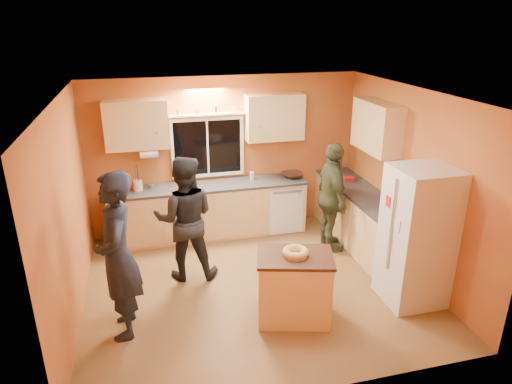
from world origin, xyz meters
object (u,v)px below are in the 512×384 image
object	(u,v)px
refrigerator	(417,237)
island	(294,287)
person_center	(185,219)
person_right	(332,198)
person_left	(118,256)

from	to	relation	value
refrigerator	island	world-z (taller)	refrigerator
person_center	person_right	bearing A→B (deg)	-164.34
refrigerator	person_center	xyz separation A→B (m)	(-2.75, 1.30, -0.02)
person_center	person_right	world-z (taller)	person_center
refrigerator	island	xyz separation A→B (m)	(-1.61, -0.01, -0.46)
refrigerator	person_right	world-z (taller)	refrigerator
island	person_right	bearing A→B (deg)	69.77
island	person_right	size ratio (longest dim) A/B	0.59
person_right	island	bearing A→B (deg)	148.74
refrigerator	person_center	size ratio (longest dim) A/B	1.02
island	person_left	size ratio (longest dim) A/B	0.52
island	person_center	xyz separation A→B (m)	(-1.14, 1.31, 0.45)
refrigerator	person_left	xyz separation A→B (m)	(-3.59, 0.24, 0.08)
island	person_left	bearing A→B (deg)	-171.70
island	person_right	world-z (taller)	person_right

